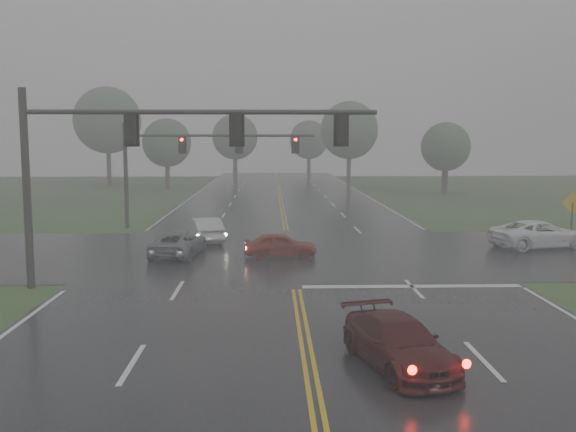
{
  "coord_description": "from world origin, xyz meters",
  "views": [
    {
      "loc": [
        -0.97,
        -9.8,
        5.69
      ],
      "look_at": [
        -0.26,
        16.0,
        2.6
      ],
      "focal_mm": 40.0,
      "sensor_mm": 36.0,
      "label": 1
    }
  ],
  "objects_px": {
    "sedan_red": "(280,258)",
    "sedan_silver": "(206,242)",
    "pickup_white": "(539,248)",
    "signal_gantry_near": "(135,149)",
    "car_grey": "(178,256)",
    "sedan_maroon": "(398,367)",
    "signal_gantry_far": "(185,155)"
  },
  "relations": [
    {
      "from": "sedan_red",
      "to": "sedan_silver",
      "type": "xyz_separation_m",
      "value": [
        -4.09,
        4.79,
        0.0
      ]
    },
    {
      "from": "pickup_white",
      "to": "signal_gantry_near",
      "type": "distance_m",
      "value": 21.71
    },
    {
      "from": "sedan_red",
      "to": "sedan_silver",
      "type": "height_order",
      "value": "sedan_silver"
    },
    {
      "from": "sedan_red",
      "to": "pickup_white",
      "type": "height_order",
      "value": "pickup_white"
    },
    {
      "from": "sedan_red",
      "to": "car_grey",
      "type": "bearing_deg",
      "value": 81.29
    },
    {
      "from": "sedan_maroon",
      "to": "signal_gantry_near",
      "type": "relative_size",
      "value": 0.32
    },
    {
      "from": "car_grey",
      "to": "signal_gantry_near",
      "type": "relative_size",
      "value": 0.33
    },
    {
      "from": "sedan_maroon",
      "to": "sedan_red",
      "type": "height_order",
      "value": "sedan_maroon"
    },
    {
      "from": "sedan_red",
      "to": "signal_gantry_far",
      "type": "height_order",
      "value": "signal_gantry_far"
    },
    {
      "from": "pickup_white",
      "to": "signal_gantry_far",
      "type": "xyz_separation_m",
      "value": [
        -19.59,
        8.23,
        4.73
      ]
    },
    {
      "from": "signal_gantry_near",
      "to": "signal_gantry_far",
      "type": "xyz_separation_m",
      "value": [
        -0.34,
        16.72,
        -0.6
      ]
    },
    {
      "from": "sedan_red",
      "to": "signal_gantry_near",
      "type": "bearing_deg",
      "value": 134.64
    },
    {
      "from": "pickup_white",
      "to": "sedan_maroon",
      "type": "bearing_deg",
      "value": 133.22
    },
    {
      "from": "sedan_red",
      "to": "car_grey",
      "type": "xyz_separation_m",
      "value": [
        -4.99,
        0.52,
        0.0
      ]
    },
    {
      "from": "sedan_maroon",
      "to": "car_grey",
      "type": "height_order",
      "value": "sedan_maroon"
    },
    {
      "from": "signal_gantry_far",
      "to": "sedan_red",
      "type": "bearing_deg",
      "value": -60.84
    },
    {
      "from": "pickup_white",
      "to": "signal_gantry_near",
      "type": "relative_size",
      "value": 0.39
    },
    {
      "from": "sedan_maroon",
      "to": "signal_gantry_far",
      "type": "xyz_separation_m",
      "value": [
        -8.65,
        25.75,
        4.73
      ]
    },
    {
      "from": "sedan_maroon",
      "to": "sedan_red",
      "type": "xyz_separation_m",
      "value": [
        -2.72,
        15.12,
        0.0
      ]
    },
    {
      "from": "signal_gantry_near",
      "to": "car_grey",
      "type": "bearing_deg",
      "value": 84.75
    },
    {
      "from": "sedan_red",
      "to": "signal_gantry_far",
      "type": "distance_m",
      "value": 13.06
    },
    {
      "from": "signal_gantry_near",
      "to": "signal_gantry_far",
      "type": "relative_size",
      "value": 1.1
    },
    {
      "from": "sedan_red",
      "to": "pickup_white",
      "type": "distance_m",
      "value": 13.87
    },
    {
      "from": "sedan_maroon",
      "to": "pickup_white",
      "type": "relative_size",
      "value": 0.82
    },
    {
      "from": "car_grey",
      "to": "sedan_red",
      "type": "bearing_deg",
      "value": -178.44
    },
    {
      "from": "sedan_silver",
      "to": "signal_gantry_far",
      "type": "distance_m",
      "value": 7.74
    },
    {
      "from": "sedan_red",
      "to": "sedan_silver",
      "type": "relative_size",
      "value": 0.85
    },
    {
      "from": "sedan_maroon",
      "to": "sedan_red",
      "type": "bearing_deg",
      "value": 85.23
    },
    {
      "from": "car_grey",
      "to": "signal_gantry_near",
      "type": "distance_m",
      "value": 8.51
    },
    {
      "from": "sedan_silver",
      "to": "signal_gantry_near",
      "type": "bearing_deg",
      "value": 66.57
    },
    {
      "from": "sedan_maroon",
      "to": "signal_gantry_near",
      "type": "height_order",
      "value": "signal_gantry_near"
    },
    {
      "from": "pickup_white",
      "to": "sedan_silver",
      "type": "bearing_deg",
      "value": 67.55
    }
  ]
}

